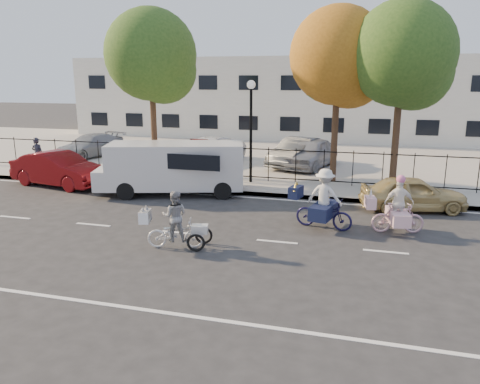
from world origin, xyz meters
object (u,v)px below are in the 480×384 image
(lamppost, at_px, (251,113))
(zebra_trike, at_px, (175,226))
(red_sedan, at_px, (59,169))
(unicorn_bike, at_px, (397,212))
(white_van, at_px, (174,166))
(lot_car_b, at_px, (207,150))
(pedestrian, at_px, (38,154))
(gold_sedan, at_px, (413,193))
(bull_bike, at_px, (323,205))
(lot_car_a, at_px, (90,146))
(lot_car_c, at_px, (298,152))
(lot_car_d, at_px, (311,153))

(lamppost, bearing_deg, zebra_trike, -90.94)
(red_sedan, bearing_deg, unicorn_bike, -89.78)
(lamppost, bearing_deg, red_sedan, -163.89)
(white_van, relative_size, lot_car_b, 1.30)
(white_van, xyz_separation_m, pedestrian, (-8.01, 2.03, -0.18))
(lamppost, relative_size, gold_sedan, 1.20)
(zebra_trike, xyz_separation_m, pedestrian, (-10.49, 7.73, 0.34))
(bull_bike, xyz_separation_m, lot_car_a, (-14.10, 9.17, 0.03))
(red_sedan, height_order, lot_car_c, lot_car_c)
(gold_sedan, xyz_separation_m, lot_car_b, (-9.90, 6.35, 0.20))
(unicorn_bike, distance_m, gold_sedan, 2.82)
(lamppost, relative_size, white_van, 0.69)
(lot_car_c, bearing_deg, lot_car_b, -159.15)
(gold_sedan, distance_m, lot_car_d, 7.72)
(zebra_trike, bearing_deg, lot_car_c, -21.58)
(pedestrian, height_order, lot_car_b, pedestrian)
(lot_car_c, bearing_deg, gold_sedan, -34.84)
(white_van, bearing_deg, lot_car_a, 124.58)
(zebra_trike, distance_m, gold_sedan, 8.73)
(lamppost, xyz_separation_m, zebra_trike, (-0.13, -7.99, -2.49))
(red_sedan, xyz_separation_m, lot_car_b, (4.55, 6.35, 0.08))
(lamppost, bearing_deg, bull_bike, -54.92)
(lamppost, bearing_deg, lot_car_d, 62.60)
(zebra_trike, distance_m, unicorn_bike, 6.65)
(zebra_trike, bearing_deg, bull_bike, -67.61)
(lot_car_a, relative_size, lot_car_d, 1.01)
(red_sedan, bearing_deg, lot_car_c, -43.23)
(unicorn_bike, height_order, lot_car_a, unicorn_bike)
(lamppost, relative_size, lot_car_b, 0.90)
(pedestrian, bearing_deg, unicorn_bike, 162.01)
(unicorn_bike, distance_m, white_van, 8.88)
(lot_car_c, height_order, lot_car_d, lot_car_d)
(lot_car_a, bearing_deg, white_van, -24.36)
(white_van, bearing_deg, bull_bike, -41.40)
(red_sedan, bearing_deg, gold_sedan, -78.55)
(zebra_trike, xyz_separation_m, bull_bike, (3.76, 2.83, 0.13))
(bull_bike, height_order, lot_car_c, bull_bike)
(zebra_trike, relative_size, unicorn_bike, 1.04)
(zebra_trike, height_order, lot_car_d, zebra_trike)
(unicorn_bike, xyz_separation_m, lot_car_b, (-9.23, 9.09, 0.15))
(pedestrian, distance_m, lot_car_b, 8.41)
(red_sedan, distance_m, lot_car_b, 7.81)
(lot_car_b, xyz_separation_m, lot_car_c, (4.80, 0.28, 0.04))
(unicorn_bike, height_order, lot_car_b, unicorn_bike)
(lot_car_c, bearing_deg, unicorn_bike, -47.07)
(pedestrian, distance_m, lot_car_a, 4.27)
(gold_sedan, relative_size, lot_car_c, 0.84)
(lamppost, xyz_separation_m, lot_car_c, (1.39, 4.33, -2.25))
(red_sedan, relative_size, lot_car_d, 1.04)
(lamppost, relative_size, pedestrian, 2.67)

